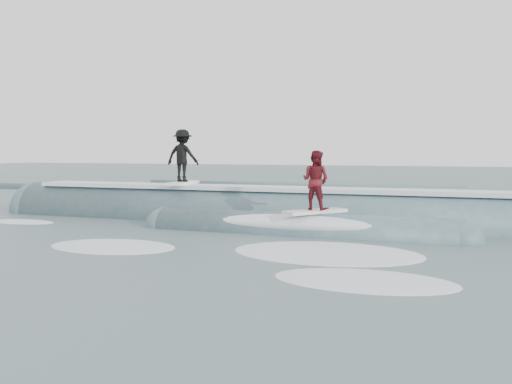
% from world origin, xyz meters
% --- Properties ---
extents(ground, '(160.00, 160.00, 0.00)m').
position_xyz_m(ground, '(0.00, 0.00, 0.00)').
color(ground, '#374B51').
rests_on(ground, ground).
extents(breaking_wave, '(21.73, 3.94, 2.31)m').
position_xyz_m(breaking_wave, '(0.31, 3.05, 0.04)').
color(breaking_wave, '#38575F').
rests_on(breaking_wave, ground).
extents(surfer_black, '(1.22, 2.05, 1.98)m').
position_xyz_m(surfer_black, '(-3.21, 3.43, 2.20)').
color(surfer_black, white).
rests_on(surfer_black, ground).
extents(surfer_red, '(1.65, 1.93, 1.82)m').
position_xyz_m(surfer_red, '(2.30, 1.23, 1.49)').
color(surfer_red, silver).
rests_on(surfer_red, ground).
extents(whitewater, '(15.30, 6.56, 0.10)m').
position_xyz_m(whitewater, '(1.20, -2.24, 0.00)').
color(whitewater, white).
rests_on(whitewater, ground).
extents(far_swells, '(38.51, 8.65, 0.80)m').
position_xyz_m(far_swells, '(-3.06, 17.65, 0.00)').
color(far_swells, '#38575F').
rests_on(far_swells, ground).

